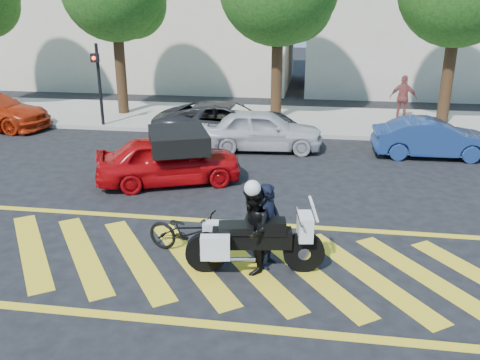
# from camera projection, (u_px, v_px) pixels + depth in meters

# --- Properties ---
(ground) EXTENTS (90.00, 90.00, 0.00)m
(ground) POSITION_uv_depth(u_px,v_px,m) (222.00, 264.00, 9.66)
(ground) COLOR black
(ground) RESTS_ON ground
(sidewalk) EXTENTS (60.00, 5.00, 0.15)m
(sidewalk) POSITION_uv_depth(u_px,v_px,m) (276.00, 119.00, 20.80)
(sidewalk) COLOR #9E998E
(sidewalk) RESTS_ON ground
(crosswalk) EXTENTS (12.33, 4.00, 0.01)m
(crosswalk) POSITION_uv_depth(u_px,v_px,m) (220.00, 264.00, 9.67)
(crosswalk) COLOR yellow
(crosswalk) RESTS_ON ground
(signal_pole) EXTENTS (0.28, 0.43, 3.20)m
(signal_pole) POSITION_uv_depth(u_px,v_px,m) (98.00, 79.00, 18.99)
(signal_pole) COLOR black
(signal_pole) RESTS_ON ground
(officer_bike) EXTENTS (0.55, 0.69, 1.64)m
(officer_bike) POSITION_uv_depth(u_px,v_px,m) (269.00, 226.00, 9.35)
(officer_bike) COLOR black
(officer_bike) RESTS_ON ground
(bicycle) EXTENTS (1.83, 1.02, 0.91)m
(bicycle) POSITION_uv_depth(u_px,v_px,m) (188.00, 233.00, 9.90)
(bicycle) COLOR black
(bicycle) RESTS_ON ground
(police_motorcycle) EXTENTS (2.55, 0.94, 1.13)m
(police_motorcycle) POSITION_uv_depth(u_px,v_px,m) (253.00, 241.00, 9.22)
(police_motorcycle) COLOR black
(police_motorcycle) RESTS_ON ground
(officer_moto) EXTENTS (0.74, 0.88, 1.64)m
(officer_moto) POSITION_uv_depth(u_px,v_px,m) (252.00, 230.00, 9.16)
(officer_moto) COLOR black
(officer_moto) RESTS_ON ground
(red_convertible) EXTENTS (4.17, 2.86, 1.32)m
(red_convertible) POSITION_uv_depth(u_px,v_px,m) (169.00, 160.00, 13.68)
(red_convertible) COLOR #B1080C
(red_convertible) RESTS_ON ground
(parked_mid_left) EXTENTS (5.15, 2.48, 1.41)m
(parked_mid_left) POSITION_uv_depth(u_px,v_px,m) (229.00, 123.00, 17.44)
(parked_mid_left) COLOR black
(parked_mid_left) RESTS_ON ground
(parked_mid_right) EXTENTS (4.08, 1.91, 1.35)m
(parked_mid_right) POSITION_uv_depth(u_px,v_px,m) (262.00, 130.00, 16.70)
(parked_mid_right) COLOR #BABABE
(parked_mid_right) RESTS_ON ground
(parked_right) EXTENTS (3.70, 1.37, 1.21)m
(parked_right) POSITION_uv_depth(u_px,v_px,m) (433.00, 138.00, 15.97)
(parked_right) COLOR navy
(parked_right) RESTS_ON ground
(pedestrian_right) EXTENTS (1.12, 0.70, 1.77)m
(pedestrian_right) POSITION_uv_depth(u_px,v_px,m) (403.00, 98.00, 20.09)
(pedestrian_right) COLOR brown
(pedestrian_right) RESTS_ON sidewalk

